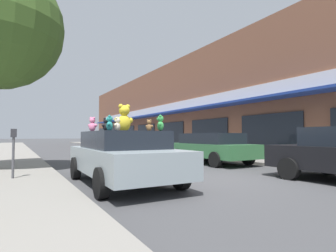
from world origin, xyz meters
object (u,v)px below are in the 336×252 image
object	(u,v)px
teddy_bear_pink	(92,124)
teddy_bear_brown	(149,126)
teddy_bear_cream	(117,124)
teddy_bear_green	(160,123)
parking_meter	(13,147)
teddy_bear_black	(106,125)
plush_art_car	(123,155)
teddy_bear_giant	(124,118)
parked_car_far_center	(211,147)
teddy_bear_teal	(110,123)

from	to	relation	value
teddy_bear_pink	teddy_bear_brown	xyz separation A→B (m)	(1.20, -0.89, -0.03)
teddy_bear_cream	teddy_bear_green	bearing A→B (deg)	126.16
parking_meter	teddy_bear_black	bearing A→B (deg)	-44.37
plush_art_car	teddy_bear_giant	world-z (taller)	teddy_bear_giant
teddy_bear_giant	teddy_bear_pink	size ratio (longest dim) A/B	1.96
plush_art_car	teddy_bear_brown	size ratio (longest dim) A/B	14.35
teddy_bear_giant	parking_meter	xyz separation A→B (m)	(-2.55, 1.20, -0.75)
teddy_bear_cream	parked_car_far_center	size ratio (longest dim) A/B	0.07
teddy_bear_pink	parked_car_far_center	world-z (taller)	teddy_bear_pink
teddy_bear_green	teddy_bear_teal	size ratio (longest dim) A/B	1.04
teddy_bear_giant	teddy_bear_black	bearing A→B (deg)	37.57
teddy_bear_giant	teddy_bear_cream	bearing A→B (deg)	58.12
teddy_bear_cream	teddy_bear_brown	bearing A→B (deg)	162.82
teddy_bear_cream	teddy_bear_brown	distance (m)	1.06
teddy_bear_brown	teddy_bear_black	bearing A→B (deg)	54.64
teddy_bear_pink	parking_meter	world-z (taller)	teddy_bear_pink
teddy_bear_green	parked_car_far_center	world-z (taller)	teddy_bear_green
teddy_bear_green	parked_car_far_center	bearing A→B (deg)	163.50
parking_meter	teddy_bear_pink	bearing A→B (deg)	-30.51
teddy_bear_pink	teddy_bear_brown	distance (m)	1.49
teddy_bear_black	plush_art_car	bearing A→B (deg)	-176.28
plush_art_car	teddy_bear_green	distance (m)	1.41
teddy_bear_teal	parked_car_far_center	xyz separation A→B (m)	(5.67, 3.30, -0.77)
teddy_bear_brown	parked_car_far_center	world-z (taller)	teddy_bear_brown
teddy_bear_pink	parked_car_far_center	distance (m)	6.27
teddy_bear_cream	teddy_bear_black	bearing A→B (deg)	-118.45
teddy_bear_black	teddy_bear_cream	bearing A→B (deg)	75.07
plush_art_car	parked_car_far_center	world-z (taller)	parked_car_far_center
teddy_bear_giant	teddy_bear_brown	world-z (taller)	teddy_bear_giant
teddy_bear_pink	teddy_bear_cream	xyz separation A→B (m)	(0.22, -1.30, -0.04)
plush_art_car	teddy_bear_giant	size ratio (longest dim) A/B	5.90
teddy_bear_teal	parking_meter	bearing A→B (deg)	-115.21
teddy_bear_teal	parking_meter	size ratio (longest dim) A/B	0.28
teddy_bear_cream	parking_meter	bearing A→B (deg)	-89.85
teddy_bear_black	teddy_bear_teal	size ratio (longest dim) A/B	0.89
teddy_bear_brown	parked_car_far_center	distance (m)	5.63
teddy_bear_giant	teddy_bear_green	bearing A→B (deg)	100.48
teddy_bear_teal	teddy_bear_giant	bearing A→B (deg)	164.31
teddy_bear_brown	teddy_bear_teal	bearing A→B (deg)	67.25
teddy_bear_giant	parking_meter	size ratio (longest dim) A/B	0.58
plush_art_car	teddy_bear_pink	distance (m)	1.13
parked_car_far_center	teddy_bear_green	bearing A→B (deg)	-140.64
teddy_bear_pink	parked_car_far_center	bearing A→B (deg)	-105.12
plush_art_car	teddy_bear_teal	bearing A→B (deg)	-132.71
teddy_bear_pink	teddy_bear_cream	distance (m)	1.32
teddy_bear_cream	parking_meter	xyz separation A→B (m)	(-1.97, 2.33, -0.53)
teddy_bear_giant	teddy_bear_green	distance (m)	1.42
teddy_bear_giant	teddy_bear_green	xyz separation A→B (m)	(0.37, -1.36, -0.18)
teddy_bear_green	teddy_bear_brown	size ratio (longest dim) A/B	1.22
parked_car_far_center	teddy_bear_cream	bearing A→B (deg)	-147.41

